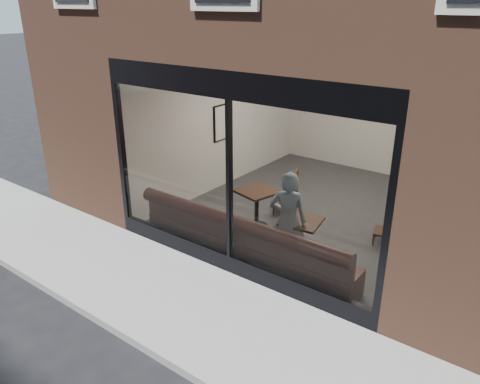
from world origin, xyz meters
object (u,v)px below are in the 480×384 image
Objects in this scene: cafe_table_left at (257,191)px; banquette at (245,249)px; person at (288,220)px; cafe_table_right at (301,222)px; cafe_chair_left at (285,203)px; cafe_chair_right at (386,232)px.

banquette is at bearing -63.36° from cafe_table_left.
person is 0.28m from cafe_table_right.
cafe_table_right is at bearing -25.67° from cafe_table_left.
cafe_chair_left is at bearing -77.21° from person.
banquette is 8.43× the size of cafe_chair_left.
banquette is 0.92m from person.
cafe_table_left reaches higher than cafe_chair_right.
banquette is at bearing 6.03° from person.
cafe_table_left reaches higher than banquette.
cafe_table_left is 1.69× the size of cafe_chair_right.
cafe_chair_right is (0.93, 1.46, -0.50)m from cafe_table_right.
person reaches higher than cafe_chair_left.
cafe_chair_left is at bearing 129.35° from cafe_table_right.
cafe_table_right is 1.56× the size of cafe_chair_right.
cafe_table_left reaches higher than cafe_chair_left.
cafe_table_left is (-0.59, 1.19, 0.52)m from banquette.
cafe_table_right is at bearing -132.44° from person.
person is 3.48× the size of cafe_chair_left.
person is (0.63, 0.30, 0.60)m from banquette.
cafe_table_right reaches higher than cafe_chair_left.
person is at bearing 105.80° from cafe_chair_left.
banquette is 1.42m from cafe_table_left.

